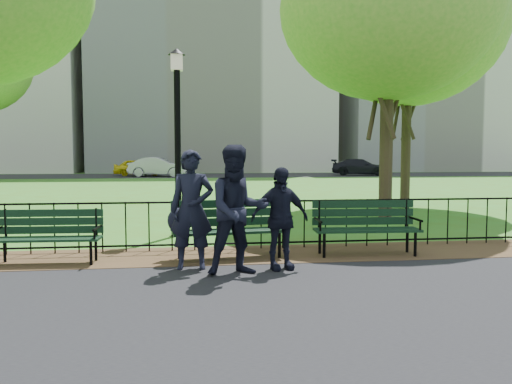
{
  "coord_description": "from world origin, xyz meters",
  "views": [
    {
      "loc": [
        -0.24,
        -6.89,
        1.72
      ],
      "look_at": [
        0.84,
        1.5,
        1.09
      ],
      "focal_mm": 35.0,
      "sensor_mm": 36.0,
      "label": 1
    }
  ],
  "objects": [
    {
      "name": "ground",
      "position": [
        0.0,
        0.0,
        0.0
      ],
      "size": [
        120.0,
        120.0,
        0.0
      ],
      "primitive_type": "plane",
      "color": "#3E681B"
    },
    {
      "name": "dirt_strip",
      "position": [
        0.0,
        1.5,
        0.01
      ],
      "size": [
        60.0,
        1.6,
        0.01
      ],
      "primitive_type": "cube",
      "color": "#392B17",
      "rests_on": "ground"
    },
    {
      "name": "far_street",
      "position": [
        0.0,
        35.0,
        0.01
      ],
      "size": [
        70.0,
        9.0,
        0.01
      ],
      "primitive_type": "cube",
      "color": "black",
      "rests_on": "ground"
    },
    {
      "name": "iron_fence",
      "position": [
        0.0,
        2.0,
        0.5
      ],
      "size": [
        24.06,
        0.06,
        1.0
      ],
      "color": "black",
      "rests_on": "ground"
    },
    {
      "name": "apartment_mid",
      "position": [
        2.0,
        48.0,
        15.0
      ],
      "size": [
        24.0,
        15.0,
        30.0
      ],
      "primitive_type": "cube",
      "color": "beige",
      "rests_on": "ground"
    },
    {
      "name": "apartment_east",
      "position": [
        26.0,
        48.0,
        12.0
      ],
      "size": [
        20.0,
        15.0,
        24.0
      ],
      "primitive_type": "cube",
      "color": "silver",
      "rests_on": "ground"
    },
    {
      "name": "park_bench_main",
      "position": [
        0.08,
        1.22,
        0.63
      ],
      "size": [
        1.96,
        0.79,
        1.05
      ],
      "rotation": [
        0.0,
        0.0,
        0.12
      ],
      "color": "black",
      "rests_on": "ground"
    },
    {
      "name": "park_bench_left_a",
      "position": [
        -2.49,
        1.26,
        0.53
      ],
      "size": [
        1.65,
        0.58,
        0.92
      ],
      "rotation": [
        0.0,
        0.0,
        -0.05
      ],
      "color": "black",
      "rests_on": "ground"
    },
    {
      "name": "park_bench_right_a",
      "position": [
        2.71,
        1.28,
        0.58
      ],
      "size": [
        1.81,
        0.65,
        1.01
      ],
      "rotation": [
        0.0,
        0.0,
        -0.05
      ],
      "color": "black",
      "rests_on": "ground"
    },
    {
      "name": "lamppost",
      "position": [
        -0.53,
        3.78,
        2.14
      ],
      "size": [
        0.35,
        0.35,
        3.93
      ],
      "color": "black",
      "rests_on": "ground"
    },
    {
      "name": "tree_near_e",
      "position": [
        5.02,
        6.17,
        5.66
      ],
      "size": [
        5.86,
        5.86,
        8.16
      ],
      "color": "#2D2116",
      "rests_on": "ground"
    },
    {
      "name": "tree_mid_e",
      "position": [
        6.68,
        8.61,
        5.85
      ],
      "size": [
        6.05,
        6.05,
        8.43
      ],
      "color": "#2D2116",
      "rests_on": "ground"
    },
    {
      "name": "person_left",
      "position": [
        -0.25,
        0.57,
        0.91
      ],
      "size": [
        0.68,
        0.47,
        1.79
      ],
      "primitive_type": "imported",
      "rotation": [
        0.0,
        0.0,
        -0.07
      ],
      "color": "black",
      "rests_on": "asphalt_path"
    },
    {
      "name": "person_mid",
      "position": [
        0.4,
        0.11,
        0.94
      ],
      "size": [
        0.97,
        0.61,
        1.85
      ],
      "primitive_type": "imported",
      "rotation": [
        0.0,
        0.0,
        0.17
      ],
      "color": "black",
      "rests_on": "asphalt_path"
    },
    {
      "name": "person_right",
      "position": [
        1.05,
        0.37,
        0.78
      ],
      "size": [
        0.95,
        0.54,
        1.53
      ],
      "primitive_type": "imported",
      "rotation": [
        0.0,
        0.0,
        0.21
      ],
      "color": "black",
      "rests_on": "asphalt_path"
    },
    {
      "name": "taxi",
      "position": [
        -4.57,
        34.84,
        0.69
      ],
      "size": [
        4.14,
        2.0,
        1.36
      ],
      "primitive_type": "imported",
      "rotation": [
        0.0,
        0.0,
        1.67
      ],
      "color": "yellow",
      "rests_on": "far_street"
    },
    {
      "name": "sedan_silver",
      "position": [
        -2.82,
        32.86,
        0.77
      ],
      "size": [
        4.79,
        2.3,
        1.52
      ],
      "primitive_type": "imported",
      "rotation": [
        0.0,
        0.0,
        1.41
      ],
      "color": "#9C9EA3",
      "rests_on": "far_street"
    },
    {
      "name": "sedan_dark",
      "position": [
        13.77,
        33.36,
        0.7
      ],
      "size": [
        5.13,
        3.58,
        1.38
      ],
      "primitive_type": "imported",
      "rotation": [
        0.0,
        0.0,
        1.19
      ],
      "color": "black",
      "rests_on": "far_street"
    }
  ]
}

